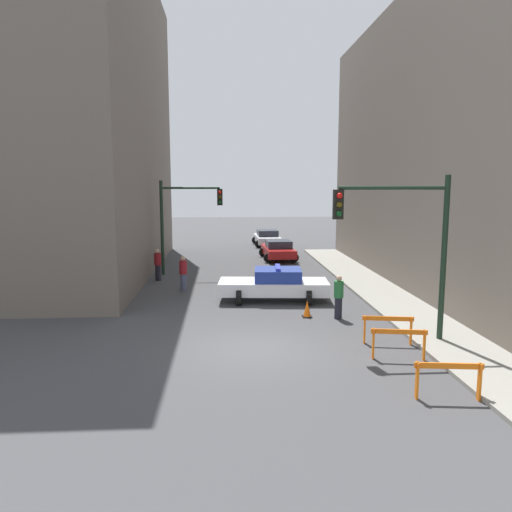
{
  "coord_description": "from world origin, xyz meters",
  "views": [
    {
      "loc": [
        -0.98,
        -14.78,
        5.07
      ],
      "look_at": [
        0.35,
        5.88,
        2.03
      ],
      "focal_mm": 35.0,
      "sensor_mm": 36.0,
      "label": 1
    }
  ],
  "objects_px": {
    "police_car": "(275,284)",
    "traffic_cone": "(307,309)",
    "pedestrian_sidewalk": "(339,296)",
    "barrier_mid": "(399,339)",
    "barrier_front": "(449,375)",
    "pedestrian_corner": "(158,264)",
    "pedestrian_crossing": "(183,273)",
    "traffic_light_far": "(182,214)",
    "traffic_light_near": "(408,233)",
    "parked_car_mid": "(267,238)",
    "parked_car_near": "(278,250)",
    "barrier_back": "(388,325)"
  },
  "relations": [
    {
      "from": "barrier_front",
      "to": "pedestrian_crossing",
      "type": "bearing_deg",
      "value": 119.91
    },
    {
      "from": "pedestrian_crossing",
      "to": "barrier_front",
      "type": "distance_m",
      "value": 14.4
    },
    {
      "from": "barrier_front",
      "to": "barrier_mid",
      "type": "distance_m",
      "value": 2.73
    },
    {
      "from": "pedestrian_corner",
      "to": "barrier_back",
      "type": "xyz_separation_m",
      "value": [
        8.63,
        -11.01,
        -0.24
      ]
    },
    {
      "from": "traffic_light_near",
      "to": "barrier_front",
      "type": "xyz_separation_m",
      "value": [
        -0.48,
        -4.2,
        -2.91
      ]
    },
    {
      "from": "police_car",
      "to": "parked_car_near",
      "type": "relative_size",
      "value": 1.1
    },
    {
      "from": "traffic_light_far",
      "to": "parked_car_mid",
      "type": "relative_size",
      "value": 1.19
    },
    {
      "from": "barrier_mid",
      "to": "barrier_back",
      "type": "relative_size",
      "value": 1.0
    },
    {
      "from": "traffic_light_far",
      "to": "pedestrian_sidewalk",
      "type": "relative_size",
      "value": 3.13
    },
    {
      "from": "traffic_light_far",
      "to": "pedestrian_sidewalk",
      "type": "height_order",
      "value": "traffic_light_far"
    },
    {
      "from": "pedestrian_sidewalk",
      "to": "traffic_cone",
      "type": "height_order",
      "value": "pedestrian_sidewalk"
    },
    {
      "from": "barrier_mid",
      "to": "pedestrian_sidewalk",
      "type": "bearing_deg",
      "value": 99.49
    },
    {
      "from": "parked_car_near",
      "to": "barrier_mid",
      "type": "xyz_separation_m",
      "value": [
        1.42,
        -19.17,
        -0.06
      ]
    },
    {
      "from": "traffic_light_near",
      "to": "pedestrian_crossing",
      "type": "height_order",
      "value": "traffic_light_near"
    },
    {
      "from": "pedestrian_corner",
      "to": "barrier_front",
      "type": "height_order",
      "value": "pedestrian_corner"
    },
    {
      "from": "pedestrian_crossing",
      "to": "traffic_light_far",
      "type": "bearing_deg",
      "value": -166.54
    },
    {
      "from": "traffic_cone",
      "to": "police_car",
      "type": "bearing_deg",
      "value": 109.39
    },
    {
      "from": "pedestrian_crossing",
      "to": "pedestrian_corner",
      "type": "distance_m",
      "value": 3.07
    },
    {
      "from": "traffic_light_far",
      "to": "pedestrian_corner",
      "type": "xyz_separation_m",
      "value": [
        -1.16,
        -1.69,
        -2.54
      ]
    },
    {
      "from": "police_car",
      "to": "barrier_back",
      "type": "relative_size",
      "value": 3.04
    },
    {
      "from": "traffic_light_near",
      "to": "parked_car_mid",
      "type": "relative_size",
      "value": 1.19
    },
    {
      "from": "pedestrian_sidewalk",
      "to": "traffic_cone",
      "type": "bearing_deg",
      "value": 94.55
    },
    {
      "from": "police_car",
      "to": "parked_car_mid",
      "type": "relative_size",
      "value": 1.11
    },
    {
      "from": "police_car",
      "to": "barrier_back",
      "type": "distance_m",
      "value": 6.79
    },
    {
      "from": "parked_car_near",
      "to": "pedestrian_sidewalk",
      "type": "distance_m",
      "value": 14.75
    },
    {
      "from": "barrier_front",
      "to": "barrier_back",
      "type": "height_order",
      "value": "same"
    },
    {
      "from": "parked_car_mid",
      "to": "parked_car_near",
      "type": "bearing_deg",
      "value": -91.22
    },
    {
      "from": "barrier_mid",
      "to": "barrier_back",
      "type": "xyz_separation_m",
      "value": [
        0.14,
        1.41,
        0.0
      ]
    },
    {
      "from": "traffic_light_far",
      "to": "pedestrian_crossing",
      "type": "xyz_separation_m",
      "value": [
        0.37,
        -4.35,
        -2.54
      ]
    },
    {
      "from": "traffic_light_far",
      "to": "police_car",
      "type": "relative_size",
      "value": 1.08
    },
    {
      "from": "parked_car_mid",
      "to": "pedestrian_corner",
      "type": "distance_m",
      "value": 15.75
    },
    {
      "from": "police_car",
      "to": "traffic_cone",
      "type": "relative_size",
      "value": 7.36
    },
    {
      "from": "parked_car_near",
      "to": "barrier_back",
      "type": "xyz_separation_m",
      "value": [
        1.56,
        -17.77,
        -0.06
      ]
    },
    {
      "from": "pedestrian_corner",
      "to": "barrier_mid",
      "type": "bearing_deg",
      "value": 125.28
    },
    {
      "from": "pedestrian_crossing",
      "to": "pedestrian_corner",
      "type": "bearing_deg",
      "value": -141.48
    },
    {
      "from": "pedestrian_crossing",
      "to": "pedestrian_corner",
      "type": "relative_size",
      "value": 1.0
    },
    {
      "from": "barrier_front",
      "to": "pedestrian_corner",
      "type": "bearing_deg",
      "value": 119.92
    },
    {
      "from": "police_car",
      "to": "traffic_cone",
      "type": "distance_m",
      "value": 2.96
    },
    {
      "from": "pedestrian_corner",
      "to": "barrier_front",
      "type": "distance_m",
      "value": 17.47
    },
    {
      "from": "police_car",
      "to": "parked_car_mid",
      "type": "height_order",
      "value": "police_car"
    },
    {
      "from": "pedestrian_crossing",
      "to": "barrier_back",
      "type": "height_order",
      "value": "pedestrian_crossing"
    },
    {
      "from": "pedestrian_crossing",
      "to": "pedestrian_sidewalk",
      "type": "relative_size",
      "value": 1.0
    },
    {
      "from": "pedestrian_sidewalk",
      "to": "barrier_mid",
      "type": "height_order",
      "value": "pedestrian_sidewalk"
    },
    {
      "from": "police_car",
      "to": "barrier_front",
      "type": "relative_size",
      "value": 3.03
    },
    {
      "from": "parked_car_near",
      "to": "barrier_mid",
      "type": "distance_m",
      "value": 19.22
    },
    {
      "from": "traffic_light_far",
      "to": "barrier_front",
      "type": "relative_size",
      "value": 3.26
    },
    {
      "from": "traffic_light_far",
      "to": "parked_car_mid",
      "type": "xyz_separation_m",
      "value": [
        5.81,
        12.42,
        -2.72
      ]
    },
    {
      "from": "pedestrian_corner",
      "to": "pedestrian_crossing",
      "type": "bearing_deg",
      "value": 120.9
    },
    {
      "from": "parked_car_mid",
      "to": "traffic_light_far",
      "type": "bearing_deg",
      "value": -117.04
    },
    {
      "from": "traffic_light_near",
      "to": "parked_car_near",
      "type": "distance_m",
      "value": 18.04
    }
  ]
}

